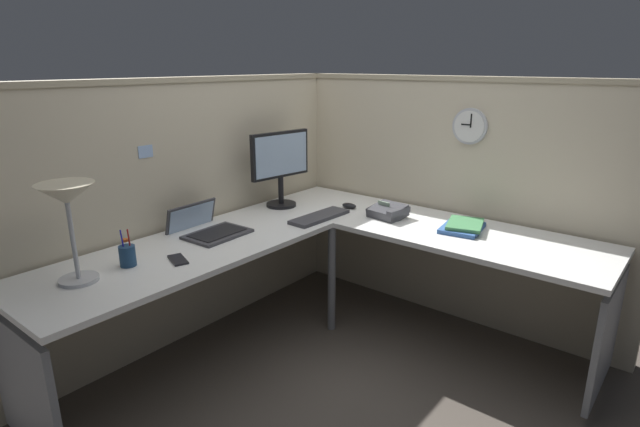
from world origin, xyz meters
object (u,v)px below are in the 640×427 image
monitor (280,163)px  computer_mouse (349,206)px  pen_cup (127,255)px  office_phone (389,212)px  cell_phone (178,260)px  desk_lamp_dome (67,202)px  wall_clock (470,126)px  keyboard (320,217)px  book_stack (463,226)px  laptop (206,228)px

monitor → computer_mouse: monitor is taller
pen_cup → computer_mouse: bearing=-9.7°
monitor → office_phone: 0.78m
office_phone → cell_phone: bearing=161.0°
desk_lamp_dome → office_phone: (1.67, -0.57, -0.33)m
computer_mouse → cell_phone: (-1.27, 0.12, -0.01)m
pen_cup → office_phone: pen_cup is taller
pen_cup → wall_clock: 2.08m
keyboard → pen_cup: bearing=170.3°
office_phone → book_stack: bearing=-81.6°
keyboard → cell_phone: keyboard is taller
desk_lamp_dome → wall_clock: 2.24m
laptop → desk_lamp_dome: 0.86m
keyboard → pen_cup: 1.18m
laptop → book_stack: size_ratio=1.23×
wall_clock → keyboard: bearing=135.2°
pen_cup → office_phone: size_ratio=0.79×
laptop → monitor: bearing=3.1°
monitor → office_phone: monitor is taller
keyboard → cell_phone: 0.98m
desk_lamp_dome → office_phone: desk_lamp_dome is taller
pen_cup → laptop: bearing=10.8°
keyboard → office_phone: (0.28, -0.32, 0.03)m
desk_lamp_dome → book_stack: (1.74, -1.04, -0.34)m
pen_cup → desk_lamp_dome: bearing=177.1°
computer_mouse → wall_clock: size_ratio=0.47×
monitor → keyboard: 0.48m
laptop → book_stack: (0.96, -1.13, -0.00)m
computer_mouse → cell_phone: bearing=174.7°
computer_mouse → book_stack: (0.05, -0.78, 0.00)m
keyboard → wall_clock: 1.07m
monitor → cell_phone: (-1.03, -0.27, -0.29)m
book_stack → keyboard: bearing=114.1°
cell_phone → book_stack: (1.32, -0.89, 0.02)m
laptop → keyboard: 0.70m
desk_lamp_dome → cell_phone: bearing=-18.7°
pen_cup → office_phone: (1.44, -0.56, -0.02)m
computer_mouse → desk_lamp_dome: (-1.69, 0.26, 0.35)m
cell_phone → monitor: bearing=35.0°
laptop → pen_cup: pen_cup is taller
computer_mouse → pen_cup: bearing=170.3°
monitor → laptop: size_ratio=1.27×
wall_clock → book_stack: bearing=-156.0°
monitor → wall_clock: size_ratio=2.27×
pen_cup → wall_clock: (1.81, -0.89, 0.50)m
laptop → office_phone: size_ratio=1.73×
computer_mouse → office_phone: (-0.02, -0.31, 0.02)m
computer_mouse → pen_cup: size_ratio=0.58×
monitor → keyboard: size_ratio=1.16×
laptop → office_phone: bearing=-36.7°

